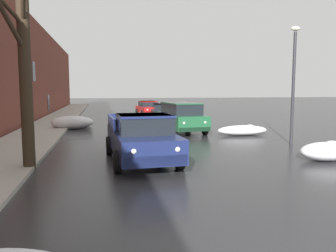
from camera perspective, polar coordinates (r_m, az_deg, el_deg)
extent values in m
cube|color=#A8A399|center=(20.92, -21.21, -1.14)|extent=(2.96, 80.00, 0.13)
cube|color=black|center=(36.56, -19.69, 3.73)|extent=(0.08, 1.10, 1.60)
cube|color=black|center=(27.85, -22.35, 3.75)|extent=(0.08, 1.10, 1.60)
cube|color=black|center=(29.56, -21.91, 8.60)|extent=(0.08, 1.10, 1.60)
ellipsoid|color=white|center=(19.54, 12.53, -0.72)|extent=(2.92, 1.30, 0.56)
ellipsoid|color=white|center=(19.70, 13.75, -0.64)|extent=(0.72, 0.60, 0.60)
ellipsoid|color=white|center=(24.31, -14.71, 0.48)|extent=(1.67, 1.00, 0.49)
ellipsoid|color=white|center=(24.28, -14.83, 0.41)|extent=(0.53, 0.44, 0.44)
ellipsoid|color=white|center=(24.48, -14.86, 0.51)|extent=(0.58, 0.49, 0.49)
ellipsoid|color=white|center=(13.64, 25.30, -3.91)|extent=(1.98, 1.28, 0.67)
ellipsoid|color=white|center=(13.60, 26.13, -3.82)|extent=(0.90, 0.75, 0.75)
ellipsoid|color=white|center=(22.94, -15.99, 0.59)|extent=(2.76, 1.36, 0.88)
ellipsoid|color=white|center=(22.91, -15.15, 0.24)|extent=(0.69, 0.58, 0.58)
cylinder|color=#382B1E|center=(11.60, -23.16, 9.65)|extent=(0.39, 0.39, 6.78)
cylinder|color=#382B1E|center=(11.14, -25.22, 15.33)|extent=(0.60, 1.44, 1.39)
cylinder|color=#382B1E|center=(11.32, -26.51, 18.58)|extent=(1.00, 1.43, 1.21)
cube|color=navy|center=(12.19, -4.68, -2.55)|extent=(2.26, 5.38, 0.76)
cube|color=black|center=(11.38, -4.08, 0.38)|extent=(1.83, 1.78, 0.64)
cube|color=navy|center=(11.35, -4.09, 1.78)|extent=(1.87, 1.84, 0.08)
cube|color=navy|center=(13.33, -1.48, 0.82)|extent=(0.24, 2.54, 0.44)
cube|color=navy|center=(13.04, -9.56, 0.61)|extent=(0.24, 2.54, 0.44)
cube|color=navy|center=(14.66, -6.41, 1.28)|extent=(1.88, 0.20, 0.44)
cube|color=#B7B7BC|center=(9.73, -2.09, -5.98)|extent=(1.88, 0.22, 0.32)
sphere|color=white|center=(9.79, 1.64, -4.00)|extent=(0.16, 0.16, 0.16)
sphere|color=white|center=(9.52, -5.85, -4.32)|extent=(0.16, 0.16, 0.16)
cylinder|color=black|center=(10.96, 1.98, -5.55)|extent=(0.26, 0.73, 0.72)
cylinder|color=black|center=(10.58, -8.63, -6.05)|extent=(0.26, 0.73, 0.72)
cylinder|color=black|center=(13.98, -1.68, -2.98)|extent=(0.26, 0.73, 0.72)
cylinder|color=black|center=(13.68, -9.97, -3.27)|extent=(0.26, 0.73, 0.72)
cube|color=#1E5633|center=(20.23, 2.23, 0.96)|extent=(2.26, 4.84, 0.80)
cube|color=black|center=(20.22, 2.20, 3.06)|extent=(1.88, 3.42, 0.68)
cube|color=#1E5633|center=(20.21, 2.20, 3.94)|extent=(1.93, 3.48, 0.06)
cube|color=black|center=(18.10, 4.52, -0.56)|extent=(1.84, 0.28, 0.22)
cube|color=black|center=(22.44, 0.37, 0.77)|extent=(1.84, 0.28, 0.22)
cylinder|color=black|center=(19.25, 6.29, -0.54)|extent=(0.24, 0.69, 0.68)
cylinder|color=black|center=(18.60, 0.85, -0.73)|extent=(0.24, 0.69, 0.68)
cylinder|color=black|center=(21.95, 3.39, 0.32)|extent=(0.24, 0.69, 0.68)
cylinder|color=black|center=(21.39, -1.44, 0.18)|extent=(0.24, 0.69, 0.68)
sphere|color=silver|center=(18.26, 6.35, 0.61)|extent=(0.14, 0.14, 0.14)
sphere|color=silver|center=(17.83, 2.74, 0.51)|extent=(0.14, 0.14, 0.14)
cube|color=black|center=(27.35, -0.89, 2.05)|extent=(2.05, 4.09, 0.60)
cube|color=black|center=(27.51, -0.93, 3.24)|extent=(1.65, 2.18, 0.52)
cube|color=black|center=(27.50, -0.93, 3.72)|extent=(1.69, 2.22, 0.06)
cube|color=black|center=(25.45, -0.46, 1.33)|extent=(1.70, 0.26, 0.22)
cube|color=black|center=(29.28, -1.26, 1.97)|extent=(1.70, 0.26, 0.22)
cylinder|color=black|center=(26.26, 1.30, 1.22)|extent=(0.23, 0.61, 0.60)
cylinder|color=black|center=(26.08, -2.55, 1.18)|extent=(0.23, 0.61, 0.60)
cylinder|color=black|center=(28.69, 0.63, 1.64)|extent=(0.23, 0.61, 0.60)
cylinder|color=black|center=(28.52, -2.90, 1.61)|extent=(0.23, 0.61, 0.60)
sphere|color=silver|center=(25.46, 0.81, 1.92)|extent=(0.14, 0.14, 0.14)
sphere|color=silver|center=(25.34, -1.71, 1.90)|extent=(0.14, 0.14, 0.14)
cube|color=red|center=(33.88, -3.38, 2.85)|extent=(2.17, 4.34, 0.60)
cube|color=black|center=(34.06, -3.47, 3.81)|extent=(1.73, 2.32, 0.52)
cube|color=red|center=(34.05, -3.47, 4.20)|extent=(1.77, 2.36, 0.06)
cube|color=#520B0B|center=(31.91, -2.52, 2.32)|extent=(1.74, 0.29, 0.22)
cube|color=#520B0B|center=(35.88, -4.14, 2.74)|extent=(1.74, 0.29, 0.22)
cylinder|color=black|center=(32.87, -1.31, 2.23)|extent=(0.24, 0.61, 0.60)
cylinder|color=black|center=(32.44, -4.40, 2.16)|extent=(0.24, 0.61, 0.60)
cylinder|color=black|center=(35.38, -2.44, 2.51)|extent=(0.24, 0.61, 0.60)
cylinder|color=black|center=(34.97, -5.32, 2.45)|extent=(0.24, 0.61, 0.60)
sphere|color=silver|center=(32.01, -1.51, 2.80)|extent=(0.14, 0.14, 0.14)
sphere|color=silver|center=(31.73, -3.52, 2.76)|extent=(0.14, 0.14, 0.14)
cylinder|color=#28282D|center=(16.73, 20.51, 5.90)|extent=(0.14, 0.14, 5.23)
ellipsoid|color=beige|center=(16.96, 20.88, 15.24)|extent=(0.44, 0.24, 0.20)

